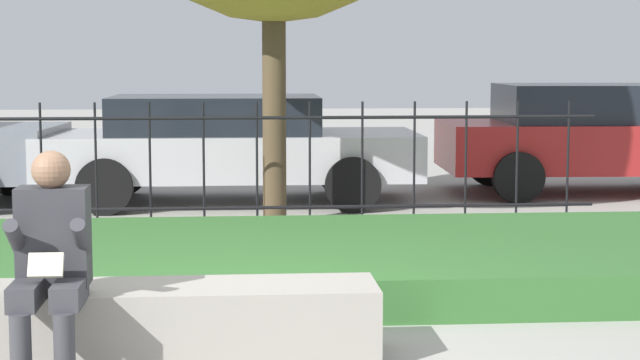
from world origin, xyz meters
TOP-DOWN VIEW (x-y plane):
  - ground_plane at (0.00, 0.00)m, footprint 60.00×60.00m
  - stone_bench at (-0.27, 0.00)m, footprint 2.26×0.57m
  - person_seated_reader at (-0.94, -0.32)m, footprint 0.42×0.73m
  - grass_berm at (0.00, 2.16)m, footprint 9.29×2.91m
  - iron_fence at (-0.00, 4.41)m, footprint 7.29×0.03m
  - car_parked_right at (4.66, 7.27)m, footprint 4.07×2.10m
  - car_parked_center at (-0.05, 6.71)m, footprint 4.47×2.04m

SIDE VIEW (x-z plane):
  - ground_plane at x=0.00m, z-range 0.00..0.00m
  - grass_berm at x=0.00m, z-range 0.00..0.30m
  - stone_bench at x=-0.27m, z-range -0.02..0.42m
  - person_seated_reader at x=-0.94m, z-range 0.05..1.29m
  - iron_fence at x=0.00m, z-range 0.03..1.34m
  - car_parked_center at x=-0.05m, z-range 0.06..1.34m
  - car_parked_right at x=4.66m, z-range 0.04..1.44m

